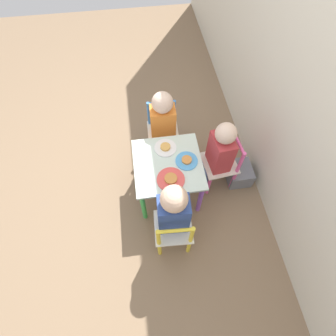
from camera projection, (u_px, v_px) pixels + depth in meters
name	position (u px, v px, depth m)	size (l,w,h in m)	color
ground_plane	(168.00, 190.00, 2.26)	(6.00, 6.00, 0.00)	#7F664C
kids_table	(168.00, 169.00, 1.97)	(0.50, 0.50, 0.42)	silver
chair_pink	(222.00, 163.00, 2.11)	(0.29, 0.29, 0.51)	silver
chair_blue	(163.00, 131.00, 2.28)	(0.27, 0.27, 0.51)	silver
chair_yellow	(173.00, 231.00, 1.82)	(0.27, 0.27, 0.51)	silver
child_back	(218.00, 153.00, 1.95)	(0.21, 0.22, 0.72)	#4C608E
child_left	(163.00, 123.00, 2.10)	(0.22, 0.21, 0.71)	#7A6B5B
child_right	(173.00, 211.00, 1.67)	(0.22, 0.21, 0.76)	#38383D
plate_back	(187.00, 161.00, 1.91)	(0.16, 0.16, 0.03)	#4C9EE0
plate_left	(165.00, 148.00, 1.97)	(0.17, 0.17, 0.03)	white
plate_right	(171.00, 179.00, 1.83)	(0.20, 0.20, 0.03)	#E54C47
storage_bin	(239.00, 173.00, 2.26)	(0.22, 0.20, 0.16)	slate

